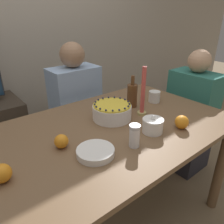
# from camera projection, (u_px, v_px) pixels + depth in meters

# --- Properties ---
(ground_plane) EXTENTS (12.00, 12.00, 0.00)m
(ground_plane) POSITION_uv_depth(u_px,v_px,m) (107.00, 220.00, 1.59)
(ground_plane) COLOR #8C7556
(wall_behind) EXTENTS (8.00, 0.05, 2.60)m
(wall_behind) POSITION_uv_depth(u_px,v_px,m) (13.00, 21.00, 2.03)
(wall_behind) COLOR #ADA393
(wall_behind) RESTS_ON ground_plane
(dining_table) EXTENTS (1.57, 0.93, 0.77)m
(dining_table) POSITION_uv_depth(u_px,v_px,m) (106.00, 144.00, 1.32)
(dining_table) COLOR brown
(dining_table) RESTS_ON ground_plane
(cake) EXTENTS (0.24, 0.24, 0.11)m
(cake) POSITION_uv_depth(u_px,v_px,m) (112.00, 111.00, 1.37)
(cake) COLOR white
(cake) RESTS_ON dining_table
(sugar_bowl) EXTENTS (0.12, 0.12, 0.11)m
(sugar_bowl) POSITION_uv_depth(u_px,v_px,m) (153.00, 125.00, 1.21)
(sugar_bowl) COLOR white
(sugar_bowl) RESTS_ON dining_table
(sugar_shaker) EXTENTS (0.06, 0.06, 0.12)m
(sugar_shaker) POSITION_uv_depth(u_px,v_px,m) (135.00, 136.00, 1.08)
(sugar_shaker) COLOR white
(sugar_shaker) RESTS_ON dining_table
(plate_stack) EXTENTS (0.18, 0.18, 0.03)m
(plate_stack) POSITION_uv_depth(u_px,v_px,m) (95.00, 152.00, 1.03)
(plate_stack) COLOR white
(plate_stack) RESTS_ON dining_table
(candle) EXTENTS (0.06, 0.06, 0.32)m
(candle) POSITION_uv_depth(u_px,v_px,m) (143.00, 96.00, 1.38)
(candle) COLOR tan
(candle) RESTS_ON dining_table
(bottle) EXTENTS (0.07, 0.07, 0.22)m
(bottle) POSITION_uv_depth(u_px,v_px,m) (132.00, 95.00, 1.53)
(bottle) COLOR brown
(bottle) RESTS_ON dining_table
(cup) EXTENTS (0.08, 0.08, 0.08)m
(cup) POSITION_uv_depth(u_px,v_px,m) (154.00, 97.00, 1.62)
(cup) COLOR white
(cup) RESTS_ON dining_table
(orange_fruit_0) EXTENTS (0.08, 0.08, 0.08)m
(orange_fruit_0) POSITION_uv_depth(u_px,v_px,m) (2.00, 173.00, 0.86)
(orange_fruit_0) COLOR orange
(orange_fruit_0) RESTS_ON dining_table
(orange_fruit_1) EXTENTS (0.07, 0.07, 0.07)m
(orange_fruit_1) POSITION_uv_depth(u_px,v_px,m) (61.00, 141.00, 1.08)
(orange_fruit_1) COLOR orange
(orange_fruit_1) RESTS_ON dining_table
(orange_fruit_2) EXTENTS (0.08, 0.08, 0.08)m
(orange_fruit_2) POSITION_uv_depth(u_px,v_px,m) (182.00, 122.00, 1.26)
(orange_fruit_2) COLOR orange
(orange_fruit_2) RESTS_ON dining_table
(person_man_blue_shirt) EXTENTS (0.40, 0.34, 1.17)m
(person_man_blue_shirt) POSITION_uv_depth(u_px,v_px,m) (77.00, 119.00, 1.95)
(person_man_blue_shirt) COLOR #473D33
(person_man_blue_shirt) RESTS_ON ground_plane
(person_woman_floral) EXTENTS (0.34, 0.40, 1.12)m
(person_woman_floral) POSITION_uv_depth(u_px,v_px,m) (189.00, 121.00, 1.98)
(person_woman_floral) COLOR #2D2D38
(person_woman_floral) RESTS_ON ground_plane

